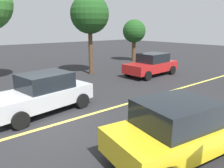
# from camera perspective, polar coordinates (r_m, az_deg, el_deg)

# --- Properties ---
(ground_plane) EXTENTS (80.00, 80.00, 0.00)m
(ground_plane) POSITION_cam_1_polar(r_m,az_deg,el_deg) (8.29, -15.27, -10.36)
(ground_plane) COLOR #262628
(lane_marking_centre) EXTENTS (28.00, 0.16, 0.01)m
(lane_marking_centre) POSITION_cam_1_polar(r_m,az_deg,el_deg) (9.75, 1.08, -5.95)
(lane_marking_centre) COLOR #E0D14C
(car_silver_approaching) EXTENTS (4.31, 2.48, 1.60)m
(car_silver_approaching) POSITION_cam_1_polar(r_m,az_deg,el_deg) (9.47, -17.47, -2.17)
(car_silver_approaching) COLOR #B7BABF
(car_silver_approaching) RESTS_ON ground_plane
(car_red_behind_van) EXTENTS (4.35, 2.18, 1.59)m
(car_red_behind_van) POSITION_cam_1_polar(r_m,az_deg,el_deg) (16.20, 10.19, 5.02)
(car_red_behind_van) COLOR red
(car_red_behind_van) RESTS_ON ground_plane
(car_yellow_mid_road) EXTENTS (4.27, 2.49, 1.60)m
(car_yellow_mid_road) POSITION_cam_1_polar(r_m,az_deg,el_deg) (6.22, 17.03, -11.00)
(car_yellow_mid_road) COLOR gold
(car_yellow_mid_road) RESTS_ON ground_plane
(tree_centre_verge) EXTENTS (2.29, 2.29, 4.17)m
(tree_centre_verge) POSITION_cam_1_polar(r_m,az_deg,el_deg) (22.93, 5.75, 13.35)
(tree_centre_verge) COLOR #513823
(tree_centre_verge) RESTS_ON ground_plane
(tree_right_verge) EXTENTS (2.75, 2.75, 5.68)m
(tree_right_verge) POSITION_cam_1_polar(r_m,az_deg,el_deg) (16.32, -5.79, 17.45)
(tree_right_verge) COLOR #513823
(tree_right_verge) RESTS_ON ground_plane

